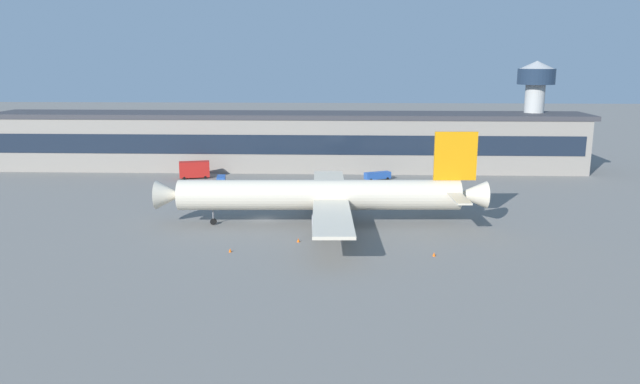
{
  "coord_description": "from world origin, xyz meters",
  "views": [
    {
      "loc": [
        14.66,
        -107.21,
        28.63
      ],
      "look_at": [
        10.32,
        0.71,
        5.0
      ],
      "focal_mm": 34.27,
      "sensor_mm": 36.0,
      "label": 1
    }
  ],
  "objects_px": {
    "traffic_cone_2": "(230,250)",
    "catering_truck": "(195,169)",
    "follow_me_car": "(221,179)",
    "control_tower": "(534,101)",
    "airliner": "(324,195)",
    "belt_loader": "(377,175)",
    "traffic_cone_0": "(434,254)",
    "traffic_cone_1": "(298,240)"
  },
  "relations": [
    {
      "from": "catering_truck",
      "to": "follow_me_car",
      "type": "bearing_deg",
      "value": -40.87
    },
    {
      "from": "follow_me_car",
      "to": "traffic_cone_0",
      "type": "relative_size",
      "value": 7.63
    },
    {
      "from": "traffic_cone_2",
      "to": "belt_loader",
      "type": "bearing_deg",
      "value": 66.27
    },
    {
      "from": "traffic_cone_2",
      "to": "catering_truck",
      "type": "bearing_deg",
      "value": 108.48
    },
    {
      "from": "belt_loader",
      "to": "traffic_cone_0",
      "type": "xyz_separation_m",
      "value": [
        5.5,
        -57.8,
        -0.85
      ]
    },
    {
      "from": "follow_me_car",
      "to": "traffic_cone_0",
      "type": "bearing_deg",
      "value": -50.81
    },
    {
      "from": "belt_loader",
      "to": "traffic_cone_2",
      "type": "distance_m",
      "value": 62.34
    },
    {
      "from": "belt_loader",
      "to": "traffic_cone_1",
      "type": "relative_size",
      "value": 10.6
    },
    {
      "from": "airliner",
      "to": "traffic_cone_1",
      "type": "height_order",
      "value": "airliner"
    },
    {
      "from": "traffic_cone_0",
      "to": "traffic_cone_1",
      "type": "height_order",
      "value": "traffic_cone_1"
    },
    {
      "from": "belt_loader",
      "to": "follow_me_car",
      "type": "distance_m",
      "value": 37.13
    },
    {
      "from": "airliner",
      "to": "control_tower",
      "type": "xyz_separation_m",
      "value": [
        52.94,
        58.63,
        12.38
      ]
    },
    {
      "from": "airliner",
      "to": "catering_truck",
      "type": "distance_m",
      "value": 52.95
    },
    {
      "from": "catering_truck",
      "to": "traffic_cone_0",
      "type": "bearing_deg",
      "value": -49.5
    },
    {
      "from": "catering_truck",
      "to": "belt_loader",
      "type": "xyz_separation_m",
      "value": [
        44.35,
        -0.56,
        -1.14
      ]
    },
    {
      "from": "belt_loader",
      "to": "traffic_cone_1",
      "type": "distance_m",
      "value": 53.65
    },
    {
      "from": "traffic_cone_1",
      "to": "control_tower",
      "type": "bearing_deg",
      "value": 50.72
    },
    {
      "from": "airliner",
      "to": "traffic_cone_1",
      "type": "distance_m",
      "value": 12.43
    },
    {
      "from": "catering_truck",
      "to": "traffic_cone_1",
      "type": "relative_size",
      "value": 12.15
    },
    {
      "from": "airliner",
      "to": "belt_loader",
      "type": "relative_size",
      "value": 8.71
    },
    {
      "from": "catering_truck",
      "to": "follow_me_car",
      "type": "height_order",
      "value": "catering_truck"
    },
    {
      "from": "control_tower",
      "to": "traffic_cone_2",
      "type": "relative_size",
      "value": 47.93
    },
    {
      "from": "airliner",
      "to": "belt_loader",
      "type": "distance_m",
      "value": 42.51
    },
    {
      "from": "catering_truck",
      "to": "traffic_cone_1",
      "type": "height_order",
      "value": "catering_truck"
    },
    {
      "from": "traffic_cone_1",
      "to": "traffic_cone_2",
      "type": "distance_m",
      "value": 11.4
    },
    {
      "from": "airliner",
      "to": "control_tower",
      "type": "distance_m",
      "value": 79.96
    },
    {
      "from": "traffic_cone_0",
      "to": "traffic_cone_2",
      "type": "height_order",
      "value": "traffic_cone_0"
    },
    {
      "from": "airliner",
      "to": "traffic_cone_2",
      "type": "bearing_deg",
      "value": -130.06
    },
    {
      "from": "control_tower",
      "to": "belt_loader",
      "type": "bearing_deg",
      "value": -156.72
    },
    {
      "from": "traffic_cone_1",
      "to": "traffic_cone_2",
      "type": "relative_size",
      "value": 1.07
    },
    {
      "from": "follow_me_car",
      "to": "control_tower",
      "type": "bearing_deg",
      "value": 17.07
    },
    {
      "from": "belt_loader",
      "to": "traffic_cone_2",
      "type": "bearing_deg",
      "value": -113.73
    },
    {
      "from": "belt_loader",
      "to": "airliner",
      "type": "bearing_deg",
      "value": -105.58
    },
    {
      "from": "airliner",
      "to": "belt_loader",
      "type": "bearing_deg",
      "value": 74.42
    },
    {
      "from": "airliner",
      "to": "traffic_cone_2",
      "type": "height_order",
      "value": "airliner"
    },
    {
      "from": "catering_truck",
      "to": "traffic_cone_2",
      "type": "bearing_deg",
      "value": -71.52
    },
    {
      "from": "traffic_cone_0",
      "to": "traffic_cone_1",
      "type": "bearing_deg",
      "value": 162.94
    },
    {
      "from": "airliner",
      "to": "traffic_cone_0",
      "type": "bearing_deg",
      "value": -45.32
    },
    {
      "from": "control_tower",
      "to": "belt_loader",
      "type": "xyz_separation_m",
      "value": [
        -41.57,
        -17.89,
        -16.57
      ]
    },
    {
      "from": "airliner",
      "to": "traffic_cone_2",
      "type": "relative_size",
      "value": 98.79
    },
    {
      "from": "airliner",
      "to": "follow_me_car",
      "type": "bearing_deg",
      "value": 126.12
    },
    {
      "from": "control_tower",
      "to": "traffic_cone_2",
      "type": "xyz_separation_m",
      "value": [
        -66.66,
        -74.95,
        -17.43
      ]
    }
  ]
}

